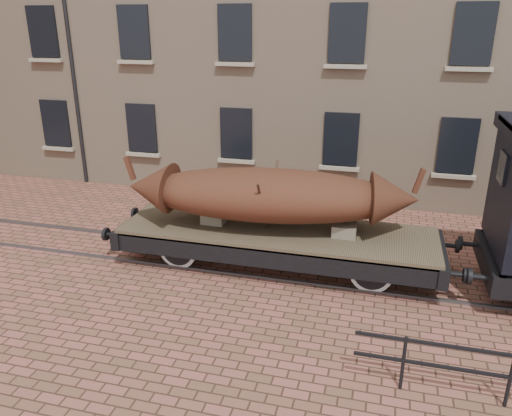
# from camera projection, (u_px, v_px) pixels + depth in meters

# --- Properties ---
(ground) EXTENTS (90.00, 90.00, 0.00)m
(ground) POSITION_uv_depth(u_px,v_px,m) (275.00, 266.00, 12.46)
(ground) COLOR brown
(rail_track) EXTENTS (30.00, 1.52, 0.06)m
(rail_track) POSITION_uv_depth(u_px,v_px,m) (275.00, 265.00, 12.45)
(rail_track) COLOR #59595E
(rail_track) RESTS_ON ground
(flatcar_wagon) EXTENTS (8.55, 2.32, 1.29)m
(flatcar_wagon) POSITION_uv_depth(u_px,v_px,m) (277.00, 236.00, 12.17)
(flatcar_wagon) COLOR brown
(flatcar_wagon) RESTS_ON ground
(iron_boat) EXTENTS (7.04, 2.57, 1.67)m
(iron_boat) POSITION_uv_depth(u_px,v_px,m) (268.00, 195.00, 11.85)
(iron_boat) COLOR #4D2117
(iron_boat) RESTS_ON flatcar_wagon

